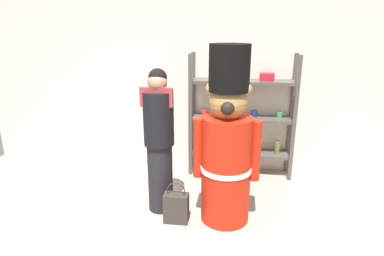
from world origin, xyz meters
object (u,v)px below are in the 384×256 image
at_px(merchandise_shelf, 241,116).
at_px(teddy_bear_guard, 227,146).
at_px(person_shopper, 159,140).
at_px(shopping_bag, 176,207).

distance_m(merchandise_shelf, teddy_bear_guard, 1.21).
bearing_deg(person_shopper, shopping_bag, -47.14).
bearing_deg(teddy_bear_guard, merchandise_shelf, 82.86).
bearing_deg(merchandise_shelf, teddy_bear_guard, -97.14).
height_order(merchandise_shelf, person_shopper, merchandise_shelf).
bearing_deg(person_shopper, merchandise_shelf, 51.34).
distance_m(teddy_bear_guard, shopping_bag, 0.85).
height_order(person_shopper, shopping_bag, person_shopper).
xyz_separation_m(teddy_bear_guard, person_shopper, (-0.73, 0.10, -0.00)).
bearing_deg(shopping_bag, merchandise_shelf, 63.82).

